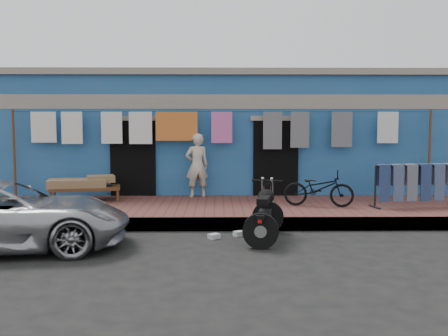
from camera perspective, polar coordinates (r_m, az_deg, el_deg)
ground at (r=7.98m, az=0.18°, el=-9.54°), size 80.00×80.00×0.00m
sidewalk at (r=10.89m, az=-0.07°, el=-4.91°), size 28.00×3.00×0.25m
curb at (r=9.46m, az=0.03°, el=-6.44°), size 28.00×0.10×0.25m
building at (r=14.71m, az=-0.25°, el=3.80°), size 12.20×5.20×3.36m
clothesline at (r=11.98m, az=-2.00°, el=4.18°), size 10.06×0.06×2.10m
car at (r=8.72m, az=-24.07°, el=-4.87°), size 4.35×2.58×1.15m
seated_person at (r=11.98m, az=-3.10°, el=0.30°), size 0.62×0.49×1.53m
bicycle at (r=10.84m, az=10.76°, el=-1.85°), size 1.55×0.85×0.95m
motorcycle at (r=8.67m, az=4.66°, el=-4.98°), size 1.14×1.76×1.01m
charpoy at (r=11.87m, az=-15.54°, el=-2.32°), size 1.91×1.37×0.55m
jeans_rack at (r=11.37m, az=21.12°, el=-1.79°), size 2.09×0.99×0.94m
litter_a at (r=8.85m, az=-1.15°, el=-7.80°), size 0.24×0.23×0.08m
litter_b at (r=9.05m, az=1.68°, el=-7.50°), size 0.22×0.20×0.09m
litter_c at (r=9.15m, az=5.30°, el=-7.38°), size 0.26×0.28×0.09m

